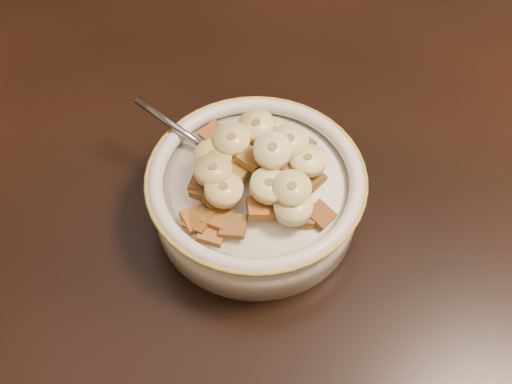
# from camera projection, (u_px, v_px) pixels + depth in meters

# --- Properties ---
(floor) EXTENTS (4.00, 4.50, 0.10)m
(floor) POSITION_uv_depth(u_px,v_px,m) (322.00, 373.00, 1.31)
(floor) COLOR #422816
(floor) RESTS_ON ground
(table) EXTENTS (1.43, 0.94, 0.04)m
(table) POSITION_uv_depth(u_px,v_px,m) (382.00, 107.00, 0.68)
(table) COLOR black
(table) RESTS_ON floor
(cereal_bowl) EXTENTS (0.18, 0.18, 0.04)m
(cereal_bowl) POSITION_uv_depth(u_px,v_px,m) (256.00, 198.00, 0.56)
(cereal_bowl) COLOR silver
(cereal_bowl) RESTS_ON table
(milk) EXTENTS (0.15, 0.15, 0.00)m
(milk) POSITION_uv_depth(u_px,v_px,m) (256.00, 183.00, 0.54)
(milk) COLOR white
(milk) RESTS_ON cereal_bowl
(spoon) EXTENTS (0.05, 0.05, 0.01)m
(spoon) POSITION_uv_depth(u_px,v_px,m) (229.00, 165.00, 0.55)
(spoon) COLOR #8C91A6
(spoon) RESTS_ON cereal_bowl
(cereal_square_0) EXTENTS (0.03, 0.03, 0.01)m
(cereal_square_0) POSITION_uv_depth(u_px,v_px,m) (214.00, 134.00, 0.57)
(cereal_square_0) COLOR #8F4B17
(cereal_square_0) RESTS_ON milk
(cereal_square_1) EXTENTS (0.03, 0.03, 0.01)m
(cereal_square_1) POSITION_uv_depth(u_px,v_px,m) (205.00, 190.00, 0.52)
(cereal_square_1) COLOR brown
(cereal_square_1) RESTS_ON milk
(cereal_square_2) EXTENTS (0.03, 0.03, 0.01)m
(cereal_square_2) POSITION_uv_depth(u_px,v_px,m) (236.00, 147.00, 0.54)
(cereal_square_2) COLOR brown
(cereal_square_2) RESTS_ON milk
(cereal_square_3) EXTENTS (0.02, 0.02, 0.01)m
(cereal_square_3) POSITION_uv_depth(u_px,v_px,m) (203.00, 183.00, 0.53)
(cereal_square_3) COLOR brown
(cereal_square_3) RESTS_ON milk
(cereal_square_4) EXTENTS (0.03, 0.03, 0.01)m
(cereal_square_4) POSITION_uv_depth(u_px,v_px,m) (214.00, 151.00, 0.54)
(cereal_square_4) COLOR brown
(cereal_square_4) RESTS_ON milk
(cereal_square_5) EXTENTS (0.02, 0.02, 0.01)m
(cereal_square_5) POSITION_uv_depth(u_px,v_px,m) (271.00, 195.00, 0.51)
(cereal_square_5) COLOR #9B601A
(cereal_square_5) RESTS_ON milk
(cereal_square_6) EXTENTS (0.03, 0.03, 0.01)m
(cereal_square_6) POSITION_uv_depth(u_px,v_px,m) (320.00, 215.00, 0.51)
(cereal_square_6) COLOR brown
(cereal_square_6) RESTS_ON milk
(cereal_square_7) EXTENTS (0.02, 0.02, 0.01)m
(cereal_square_7) POSITION_uv_depth(u_px,v_px,m) (300.00, 215.00, 0.51)
(cereal_square_7) COLOR brown
(cereal_square_7) RESTS_ON milk
(cereal_square_8) EXTENTS (0.03, 0.03, 0.01)m
(cereal_square_8) POSITION_uv_depth(u_px,v_px,m) (196.00, 219.00, 0.51)
(cereal_square_8) COLOR #9E5E22
(cereal_square_8) RESTS_ON milk
(cereal_square_9) EXTENTS (0.03, 0.03, 0.01)m
(cereal_square_9) POSITION_uv_depth(u_px,v_px,m) (255.00, 147.00, 0.54)
(cereal_square_9) COLOR brown
(cereal_square_9) RESTS_ON milk
(cereal_square_10) EXTENTS (0.02, 0.02, 0.01)m
(cereal_square_10) POSITION_uv_depth(u_px,v_px,m) (222.00, 157.00, 0.54)
(cereal_square_10) COLOR brown
(cereal_square_10) RESTS_ON milk
(cereal_square_11) EXTENTS (0.02, 0.02, 0.01)m
(cereal_square_11) POSITION_uv_depth(u_px,v_px,m) (216.00, 218.00, 0.51)
(cereal_square_11) COLOR brown
(cereal_square_11) RESTS_ON milk
(cereal_square_12) EXTENTS (0.02, 0.02, 0.01)m
(cereal_square_12) POSITION_uv_depth(u_px,v_px,m) (218.00, 191.00, 0.52)
(cereal_square_12) COLOR brown
(cereal_square_12) RESTS_ON milk
(cereal_square_13) EXTENTS (0.03, 0.03, 0.01)m
(cereal_square_13) POSITION_uv_depth(u_px,v_px,m) (298.00, 146.00, 0.56)
(cereal_square_13) COLOR brown
(cereal_square_13) RESTS_ON milk
(cereal_square_14) EXTENTS (0.03, 0.03, 0.01)m
(cereal_square_14) POSITION_uv_depth(u_px,v_px,m) (252.00, 159.00, 0.53)
(cereal_square_14) COLOR brown
(cereal_square_14) RESTS_ON milk
(cereal_square_15) EXTENTS (0.02, 0.02, 0.01)m
(cereal_square_15) POSITION_uv_depth(u_px,v_px,m) (212.00, 233.00, 0.51)
(cereal_square_15) COLOR brown
(cereal_square_15) RESTS_ON milk
(cereal_square_16) EXTENTS (0.03, 0.03, 0.01)m
(cereal_square_16) POSITION_uv_depth(u_px,v_px,m) (283.00, 180.00, 0.52)
(cereal_square_16) COLOR brown
(cereal_square_16) RESTS_ON milk
(cereal_square_17) EXTENTS (0.02, 0.02, 0.01)m
(cereal_square_17) POSITION_uv_depth(u_px,v_px,m) (282.00, 209.00, 0.51)
(cereal_square_17) COLOR #8E5C19
(cereal_square_17) RESTS_ON milk
(cereal_square_18) EXTENTS (0.03, 0.03, 0.01)m
(cereal_square_18) POSITION_uv_depth(u_px,v_px,m) (288.00, 190.00, 0.52)
(cereal_square_18) COLOR #8F561B
(cereal_square_18) RESTS_ON milk
(cereal_square_19) EXTENTS (0.03, 0.03, 0.01)m
(cereal_square_19) POSITION_uv_depth(u_px,v_px,m) (311.00, 178.00, 0.54)
(cereal_square_19) COLOR brown
(cereal_square_19) RESTS_ON milk
(cereal_square_20) EXTENTS (0.02, 0.02, 0.01)m
(cereal_square_20) POSITION_uv_depth(u_px,v_px,m) (299.00, 147.00, 0.56)
(cereal_square_20) COLOR #945224
(cereal_square_20) RESTS_ON milk
(cereal_square_21) EXTENTS (0.02, 0.02, 0.01)m
(cereal_square_21) POSITION_uv_depth(u_px,v_px,m) (286.00, 163.00, 0.53)
(cereal_square_21) COLOR brown
(cereal_square_21) RESTS_ON milk
(cereal_square_22) EXTENTS (0.02, 0.02, 0.01)m
(cereal_square_22) POSITION_uv_depth(u_px,v_px,m) (233.00, 226.00, 0.50)
(cereal_square_22) COLOR brown
(cereal_square_22) RESTS_ON milk
(cereal_square_23) EXTENTS (0.03, 0.03, 0.01)m
(cereal_square_23) POSITION_uv_depth(u_px,v_px,m) (235.00, 171.00, 0.53)
(cereal_square_23) COLOR #8E5B21
(cereal_square_23) RESTS_ON milk
(cereal_square_24) EXTENTS (0.03, 0.03, 0.01)m
(cereal_square_24) POSITION_uv_depth(u_px,v_px,m) (284.00, 171.00, 0.52)
(cereal_square_24) COLOR brown
(cereal_square_24) RESTS_ON milk
(cereal_square_25) EXTENTS (0.03, 0.03, 0.01)m
(cereal_square_25) POSITION_uv_depth(u_px,v_px,m) (214.00, 198.00, 0.52)
(cereal_square_25) COLOR olive
(cereal_square_25) RESTS_ON milk
(cereal_square_26) EXTENTS (0.03, 0.03, 0.01)m
(cereal_square_26) POSITION_uv_depth(u_px,v_px,m) (288.00, 198.00, 0.51)
(cereal_square_26) COLOR brown
(cereal_square_26) RESTS_ON milk
(cereal_square_27) EXTENTS (0.03, 0.03, 0.01)m
(cereal_square_27) POSITION_uv_depth(u_px,v_px,m) (198.00, 219.00, 0.51)
(cereal_square_27) COLOR brown
(cereal_square_27) RESTS_ON milk
(cereal_square_28) EXTENTS (0.03, 0.03, 0.01)m
(cereal_square_28) POSITION_uv_depth(u_px,v_px,m) (300.00, 144.00, 0.56)
(cereal_square_28) COLOR brown
(cereal_square_28) RESTS_ON milk
(cereal_square_29) EXTENTS (0.03, 0.03, 0.01)m
(cereal_square_29) POSITION_uv_depth(u_px,v_px,m) (260.00, 208.00, 0.51)
(cereal_square_29) COLOR brown
(cereal_square_29) RESTS_ON milk
(cereal_square_30) EXTENTS (0.03, 0.03, 0.01)m
(cereal_square_30) POSITION_uv_depth(u_px,v_px,m) (307.00, 180.00, 0.53)
(cereal_square_30) COLOR brown
(cereal_square_30) RESTS_ON milk
(cereal_square_31) EXTENTS (0.02, 0.02, 0.01)m
(cereal_square_31) POSITION_uv_depth(u_px,v_px,m) (297.00, 153.00, 0.55)
(cereal_square_31) COLOR olive
(cereal_square_31) RESTS_ON milk
(banana_slice_0) EXTENTS (0.04, 0.04, 0.02)m
(banana_slice_0) POSITION_uv_depth(u_px,v_px,m) (213.00, 157.00, 0.53)
(banana_slice_0) COLOR #ECD875
(banana_slice_0) RESTS_ON milk
(banana_slice_1) EXTENTS (0.04, 0.04, 0.01)m
(banana_slice_1) POSITION_uv_depth(u_px,v_px,m) (307.00, 160.00, 0.53)
(banana_slice_1) COLOR #FFF59F
(banana_slice_1) RESTS_ON milk
(banana_slice_2) EXTENTS (0.04, 0.04, 0.02)m
(banana_slice_2) POSITION_uv_depth(u_px,v_px,m) (256.00, 126.00, 0.54)
(banana_slice_2) COLOR #F1E89A
(banana_slice_2) RESTS_ON milk
(banana_slice_3) EXTENTS (0.04, 0.04, 0.02)m
(banana_slice_3) POSITION_uv_depth(u_px,v_px,m) (269.00, 186.00, 0.51)
(banana_slice_3) COLOR #FDEDA6
(banana_slice_3) RESTS_ON milk
(banana_slice_4) EXTENTS (0.04, 0.04, 0.01)m
(banana_slice_4) POSITION_uv_depth(u_px,v_px,m) (232.00, 140.00, 0.53)
(banana_slice_4) COLOR #CAB87D
(banana_slice_4) RESTS_ON milk
(banana_slice_5) EXTENTS (0.04, 0.04, 0.02)m
(banana_slice_5) POSITION_uv_depth(u_px,v_px,m) (290.00, 142.00, 0.53)
(banana_slice_5) COLOR #E4D47E
(banana_slice_5) RESTS_ON milk
(banana_slice_6) EXTENTS (0.04, 0.04, 0.01)m
(banana_slice_6) POSITION_uv_depth(u_px,v_px,m) (224.00, 190.00, 0.51)
(banana_slice_6) COLOR #F4D889
(banana_slice_6) RESTS_ON milk
(banana_slice_7) EXTENTS (0.04, 0.04, 0.01)m
(banana_slice_7) POSITION_uv_depth(u_px,v_px,m) (293.00, 207.00, 0.50)
(banana_slice_7) COLOR #D4C785
(banana_slice_7) RESTS_ON milk
(banana_slice_8) EXTENTS (0.04, 0.04, 0.02)m
(banana_slice_8) POSITION_uv_depth(u_px,v_px,m) (272.00, 151.00, 0.51)
(banana_slice_8) COLOR #FFED8F
(banana_slice_8) RESTS_ON milk
(banana_slice_9) EXTENTS (0.03, 0.03, 0.01)m
(banana_slice_9) POSITION_uv_depth(u_px,v_px,m) (273.00, 133.00, 0.55)
(banana_slice_9) COLOR #F2DB77
(banana_slice_9) RESTS_ON milk
(banana_slice_10) EXTENTS (0.04, 0.04, 0.01)m
(banana_slice_10) POSITION_uv_depth(u_px,v_px,m) (213.00, 170.00, 0.52)
(banana_slice_10) COLOR tan
(banana_slice_10) RESTS_ON milk
(banana_slice_11) EXTENTS (0.04, 0.04, 0.01)m
(banana_slice_11) POSITION_uv_depth(u_px,v_px,m) (292.00, 189.00, 0.50)
(banana_slice_11) COLOR #E5DA8C
(banana_slice_11) RESTS_ON milk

